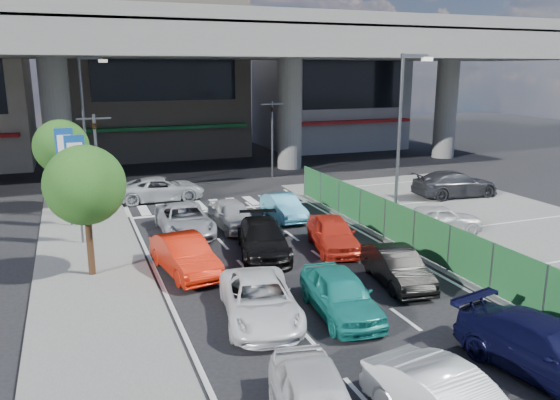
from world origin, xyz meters
name	(u,v)px	position (x,y,z in m)	size (l,w,h in m)	color
ground	(315,290)	(0.00, 0.00, 0.00)	(120.00, 120.00, 0.00)	black
parking_lot	(521,237)	(11.00, 2.00, 0.03)	(12.00, 28.00, 0.06)	#5C5C5A
sidewalk_left	(93,275)	(-7.00, 4.00, 0.06)	(4.00, 30.00, 0.12)	#5C5C5A
fence_run	(429,239)	(5.30, 1.00, 0.90)	(0.16, 22.00, 1.80)	#205F2D
expressway	(179,46)	(0.00, 22.00, 8.76)	(64.00, 14.00, 10.75)	slate
building_center	(155,66)	(0.00, 32.97, 7.49)	(14.00, 10.90, 15.00)	gray
building_east	(328,83)	(16.00, 31.97, 5.99)	(12.00, 10.90, 12.00)	gray
traffic_light_left	(96,141)	(-6.20, 12.00, 3.94)	(1.60, 1.24, 5.20)	#595B60
traffic_light_right	(272,120)	(5.50, 19.00, 3.94)	(1.60, 1.24, 5.20)	#595B60
street_lamp_right	(403,125)	(7.17, 6.00, 4.77)	(1.65, 0.22, 8.00)	#595B60
street_lamp_left	(87,114)	(-6.33, 18.00, 4.77)	(1.65, 0.22, 8.00)	#595B60
signboard_near	(77,175)	(-7.20, 7.99, 3.06)	(0.80, 0.14, 4.70)	#595B60
signboard_far	(66,164)	(-7.60, 10.99, 3.06)	(0.80, 0.14, 4.70)	#595B60
tree_near	(85,185)	(-7.00, 4.00, 3.39)	(2.80, 2.80, 4.80)	#382314
tree_far	(61,147)	(-7.80, 14.50, 3.39)	(2.80, 2.80, 4.80)	#382314
minivan_navy_back	(548,350)	(3.05, -6.87, 0.69)	(1.93, 4.76, 1.38)	black
sedan_white_mid_left	(260,300)	(-2.48, -1.41, 0.63)	(2.09, 4.54, 1.26)	white
taxi_teal_mid	(341,294)	(-0.08, -1.99, 0.69)	(1.63, 4.05, 1.38)	teal
hatch_black_mid_right	(397,267)	(2.89, -0.50, 0.62)	(1.32, 3.79, 1.25)	black
taxi_orange_left	(185,255)	(-3.80, 3.18, 0.69)	(1.46, 4.19, 1.38)	red
sedan_black_mid	(263,239)	(-0.44, 4.06, 0.68)	(1.90, 4.66, 1.35)	black
taxi_orange_right	(333,233)	(2.48, 3.66, 0.69)	(1.63, 4.05, 1.38)	red
wagon_silver_front_left	(185,220)	(-2.80, 8.08, 0.66)	(2.19, 4.75, 1.32)	#B3B4BB
sedan_white_front_mid	(232,214)	(-0.53, 8.15, 0.67)	(1.58, 3.92, 1.34)	beige
kei_truck_front_right	(284,207)	(2.32, 8.82, 0.61)	(1.29, 3.69, 1.21)	#4EADD1
crossing_wagon_silver	(161,189)	(-2.74, 14.94, 0.67)	(2.22, 4.81, 1.34)	#B7BBC0
parked_sedan_white	(440,219)	(8.02, 3.92, 0.70)	(1.52, 3.77, 1.29)	silver
parked_sedan_dgrey	(455,184)	(13.31, 9.55, 0.80)	(2.07, 5.10, 1.48)	#2C2D31
traffic_cone	(383,225)	(5.68, 4.93, 0.39)	(0.34, 0.34, 0.66)	red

